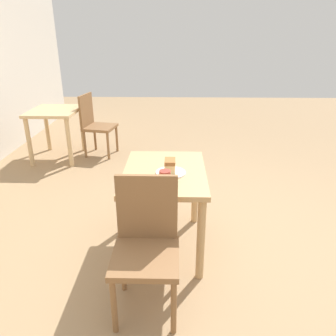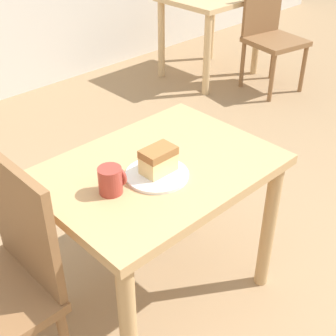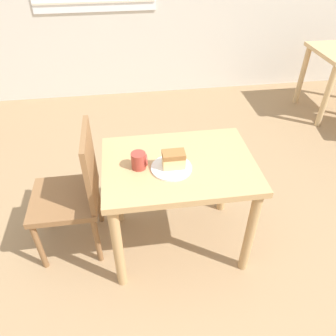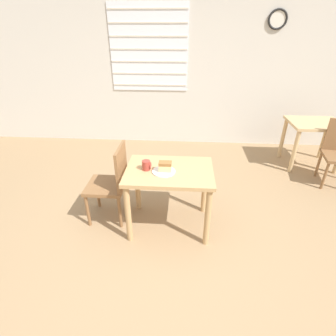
# 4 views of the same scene
# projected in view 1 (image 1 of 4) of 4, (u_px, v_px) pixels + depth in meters

# --- Properties ---
(ground_plane) EXTENTS (14.00, 14.00, 0.00)m
(ground_plane) POSITION_uv_depth(u_px,v_px,m) (233.00, 252.00, 2.75)
(ground_plane) COLOR #997A56
(dining_table_near) EXTENTS (0.89, 0.64, 0.70)m
(dining_table_near) POSITION_uv_depth(u_px,v_px,m) (165.00, 185.00, 2.62)
(dining_table_near) COLOR tan
(dining_table_near) RESTS_ON ground_plane
(dining_table_far) EXTENTS (0.76, 0.64, 0.71)m
(dining_table_far) POSITION_uv_depth(u_px,v_px,m) (55.00, 119.00, 4.59)
(dining_table_far) COLOR tan
(dining_table_far) RESTS_ON ground_plane
(chair_near_window) EXTENTS (0.42, 0.42, 0.89)m
(chair_near_window) POSITION_uv_depth(u_px,v_px,m) (146.00, 242.00, 2.07)
(chair_near_window) COLOR brown
(chair_near_window) RESTS_ON ground_plane
(chair_far_corner) EXTENTS (0.49, 0.49, 0.89)m
(chair_far_corner) POSITION_uv_depth(u_px,v_px,m) (95.00, 123.00, 4.77)
(chair_far_corner) COLOR brown
(chair_far_corner) RESTS_ON ground_plane
(plate) EXTENTS (0.23, 0.23, 0.01)m
(plate) POSITION_uv_depth(u_px,v_px,m) (171.00, 173.00, 2.52)
(plate) COLOR white
(plate) RESTS_ON dining_table_near
(cake_slice) EXTENTS (0.13, 0.08, 0.10)m
(cake_slice) POSITION_uv_depth(u_px,v_px,m) (170.00, 165.00, 2.51)
(cake_slice) COLOR #E0C67F
(cake_slice) RESTS_ON plate
(coffee_mug) EXTENTS (0.09, 0.08, 0.10)m
(coffee_mug) POSITION_uv_depth(u_px,v_px,m) (165.00, 177.00, 2.34)
(coffee_mug) COLOR #9E382D
(coffee_mug) RESTS_ON dining_table_near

